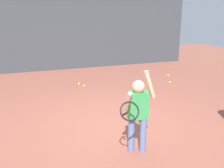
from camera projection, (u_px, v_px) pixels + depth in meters
name	position (u px, v px, depth m)	size (l,w,h in m)	color
ground_plane	(112.00, 126.00, 5.23)	(20.00, 20.00, 0.00)	brown
back_fence_windscreen	(62.00, 16.00, 9.62)	(10.19, 0.08, 4.00)	#383D42
fence_post_1	(62.00, 14.00, 9.65)	(0.09, 0.09, 4.15)	slate
fence_post_2	(177.00, 13.00, 11.24)	(0.09, 0.09, 4.15)	slate
tennis_player	(137.00, 110.00, 4.12)	(0.75, 0.57, 1.35)	slate
tennis_ball_0	(84.00, 86.00, 7.85)	(0.07, 0.07, 0.07)	#CCE033
tennis_ball_1	(170.00, 82.00, 8.22)	(0.07, 0.07, 0.07)	#CCE033
tennis_ball_3	(79.00, 84.00, 8.07)	(0.07, 0.07, 0.07)	#CCE033
tennis_ball_5	(168.00, 76.00, 9.06)	(0.07, 0.07, 0.07)	#CCE033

